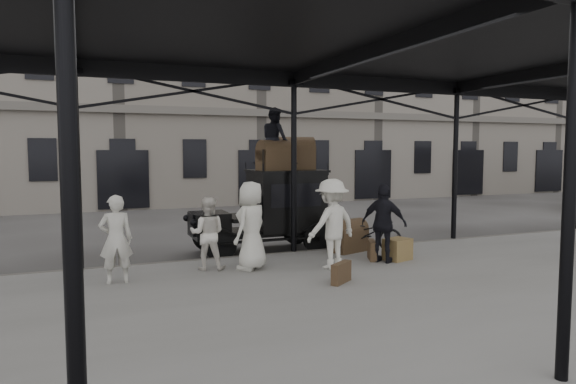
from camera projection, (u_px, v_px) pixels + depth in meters
name	position (u px, v px, depth m)	size (l,w,h in m)	color
ground	(329.00, 275.00, 11.12)	(120.00, 120.00, 0.00)	#383533
platform	(379.00, 296.00, 9.27)	(28.00, 8.00, 0.15)	slate
canopy	(374.00, 44.00, 9.15)	(22.50, 9.00, 4.74)	black
building_frontage	(178.00, 69.00, 27.18)	(64.00, 8.00, 14.00)	slate
taxi	(275.00, 206.00, 13.70)	(3.65, 1.55, 2.18)	black
porter_left	(116.00, 239.00, 9.81)	(0.62, 0.41, 1.71)	beige
porter_midleft	(207.00, 233.00, 10.96)	(0.76, 0.59, 1.56)	silver
porter_centre	(251.00, 226.00, 10.98)	(0.92, 0.60, 1.89)	silver
porter_official	(384.00, 223.00, 11.64)	(1.05, 0.44, 1.79)	black
porter_right	(332.00, 224.00, 11.08)	(1.25, 0.72, 1.94)	silver
bicycle	(367.00, 233.00, 12.92)	(0.61, 1.76, 0.92)	black
porter_roof	(275.00, 139.00, 13.45)	(0.79, 0.62, 1.63)	black
steamer_trunk_roof_near	(275.00, 158.00, 13.33)	(0.89, 0.54, 0.65)	#4A3B22
steamer_trunk_roof_far	(295.00, 156.00, 14.02)	(1.00, 0.61, 0.73)	#4A3B22
steamer_trunk_platform	(348.00, 238.00, 12.95)	(0.93, 0.57, 0.68)	#4A3B22
wicker_hamper	(397.00, 249.00, 11.96)	(0.60, 0.45, 0.50)	olive
suitcase_upright	(372.00, 250.00, 11.98)	(0.15, 0.60, 0.45)	#4A3B22
suitcase_flat	(341.00, 273.00, 9.89)	(0.60, 0.15, 0.40)	#4A3B22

